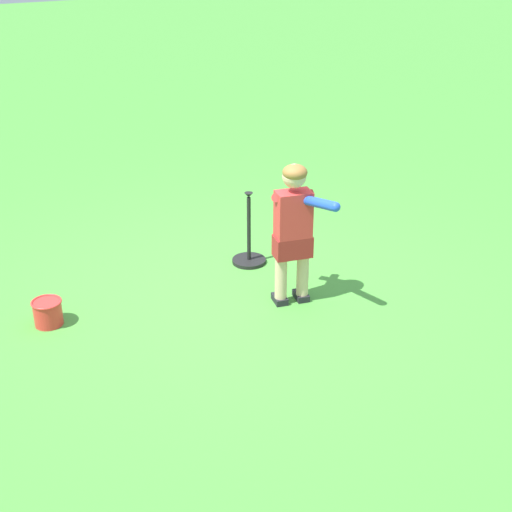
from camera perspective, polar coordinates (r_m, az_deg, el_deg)
name	(u,v)px	position (r m, az deg, el deg)	size (l,w,h in m)	color
ground_plane	(233,296)	(5.39, -1.87, -3.26)	(40.00, 40.00, 0.00)	#479338
child_batter	(294,222)	(5.04, 3.08, 2.76)	(0.63, 0.32, 1.08)	#232328
batting_tee	(249,251)	(5.85, -0.57, 0.40)	(0.28, 0.28, 0.62)	black
toy_bucket	(48,312)	(5.21, -16.42, -4.35)	(0.22, 0.22, 0.19)	red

